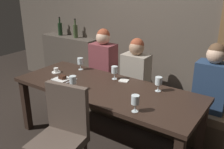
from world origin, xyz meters
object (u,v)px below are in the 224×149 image
object	(u,v)px
wine_glass_far_left	(73,80)
diner_bearded	(136,66)
chair_near_side	(62,130)
wine_glass_near_right	(80,61)
espresso_cup	(56,71)
diner_redhead	(103,58)
wine_glass_center_front	(159,81)
wine_bottle_pale_label	(75,31)
wine_glass_end_left	(135,100)
wine_bottle_dark_red	(60,29)
fork_on_table	(72,81)
banquette_bench	(134,104)
wine_glass_end_right	(114,70)
dessert_plate	(62,78)
diner_far_end	(212,80)
dining_table	(105,94)

from	to	relation	value
wine_glass_far_left	diner_bearded	bearing A→B (deg)	76.59
chair_near_side	wine_glass_near_right	world-z (taller)	chair_near_side
diner_bearded	espresso_cup	xyz separation A→B (m)	(-0.81, -0.69, -0.03)
diner_redhead	wine_glass_near_right	bearing A→B (deg)	-102.94
diner_redhead	espresso_cup	world-z (taller)	diner_redhead
wine_glass_center_front	espresso_cup	bearing A→B (deg)	-170.77
wine_bottle_pale_label	wine_glass_center_front	xyz separation A→B (m)	(1.94, -0.81, -0.21)
wine_glass_end_left	wine_glass_center_front	distance (m)	0.54
diner_bearded	espresso_cup	size ratio (longest dim) A/B	6.04
wine_bottle_dark_red	fork_on_table	xyz separation A→B (m)	(1.33, -1.13, -0.33)
wine_bottle_dark_red	wine_glass_center_front	distance (m)	2.45
espresso_cup	wine_bottle_pale_label	bearing A→B (deg)	119.50
wine_glass_end_left	wine_bottle_dark_red	bearing A→B (deg)	149.90
fork_on_table	wine_glass_center_front	bearing A→B (deg)	24.81
wine_glass_near_right	espresso_cup	size ratio (longest dim) A/B	1.37
diner_bearded	wine_glass_far_left	size ratio (longest dim) A/B	4.42
wine_glass_far_left	espresso_cup	world-z (taller)	wine_glass_far_left
banquette_bench	diner_bearded	xyz separation A→B (m)	(-0.00, 0.01, 0.56)
wine_bottle_pale_label	wine_glass_end_right	size ratio (longest dim) A/B	1.99
banquette_bench	dessert_plate	xyz separation A→B (m)	(-0.57, -0.82, 0.53)
diner_far_end	fork_on_table	bearing A→B (deg)	-151.12
wine_glass_far_left	dessert_plate	size ratio (longest dim) A/B	0.86
dining_table	diner_far_end	distance (m)	1.22
diner_redhead	wine_glass_end_right	world-z (taller)	diner_redhead
wine_glass_near_right	dessert_plate	world-z (taller)	wine_glass_near_right
dining_table	dessert_plate	xyz separation A→B (m)	(-0.57, -0.12, 0.10)
dessert_plate	fork_on_table	xyz separation A→B (m)	(0.14, 0.02, -0.01)
wine_glass_far_left	espresso_cup	bearing A→B (deg)	153.47
wine_bottle_dark_red	wine_glass_end_right	xyz separation A→B (m)	(1.71, -0.78, -0.22)
wine_glass_end_left	wine_bottle_pale_label	bearing A→B (deg)	145.40
dessert_plate	fork_on_table	size ratio (longest dim) A/B	1.12
wine_glass_end_right	diner_bearded	bearing A→B (deg)	84.36
diner_redhead	diner_far_end	world-z (taller)	diner_redhead
fork_on_table	wine_glass_end_left	bearing A→B (deg)	-5.87
diner_far_end	wine_glass_far_left	world-z (taller)	diner_far_end
wine_bottle_dark_red	diner_far_end	bearing A→B (deg)	-7.22
banquette_bench	wine_glass_far_left	distance (m)	1.18
diner_redhead	wine_glass_near_right	xyz separation A→B (m)	(-0.09, -0.40, 0.03)
espresso_cup	dessert_plate	distance (m)	0.28
banquette_bench	fork_on_table	distance (m)	1.04
diner_far_end	wine_glass_end_left	world-z (taller)	diner_far_end
wine_bottle_dark_red	wine_glass_end_left	distance (m)	2.70
banquette_bench	wine_glass_end_right	distance (m)	0.77
dining_table	chair_near_side	xyz separation A→B (m)	(0.02, -0.72, -0.09)
wine_bottle_pale_label	wine_glass_center_front	size ratio (longest dim) A/B	1.99
fork_on_table	wine_glass_end_right	bearing A→B (deg)	48.83
espresso_cup	wine_glass_center_front	bearing A→B (deg)	9.23
banquette_bench	chair_near_side	size ratio (longest dim) A/B	2.55
wine_glass_end_left	wine_glass_center_front	xyz separation A→B (m)	(-0.02, 0.54, 0.00)
dining_table	diner_far_end	bearing A→B (deg)	34.96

